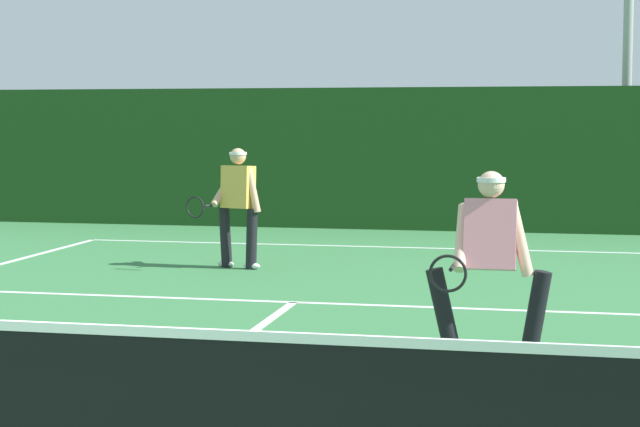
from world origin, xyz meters
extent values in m
cube|color=white|center=(0.00, 11.72, 0.00)|extent=(9.46, 0.10, 0.01)
cube|color=white|center=(0.00, 6.40, 0.00)|extent=(7.71, 0.10, 0.01)
cube|color=white|center=(0.00, 3.20, 0.00)|extent=(0.10, 6.40, 0.01)
cube|color=black|center=(0.00, 0.00, 0.47)|extent=(10.19, 0.02, 0.94)
cube|color=white|center=(0.00, 0.00, 0.96)|extent=(10.19, 0.03, 0.05)
cylinder|color=black|center=(2.63, 3.71, 0.40)|extent=(0.27, 0.15, 0.82)
cylinder|color=black|center=(1.91, 3.72, 0.40)|extent=(0.32, 0.15, 0.82)
ellipsoid|color=white|center=(2.63, 3.71, 0.04)|extent=(0.26, 0.11, 0.09)
ellipsoid|color=white|center=(1.91, 3.72, 0.04)|extent=(0.26, 0.11, 0.09)
cube|color=pink|center=(2.27, 3.72, 1.09)|extent=(0.42, 0.33, 0.60)
cylinder|color=beige|center=(2.50, 3.72, 1.06)|extent=(0.24, 0.10, 0.62)
cylinder|color=beige|center=(2.04, 3.72, 1.06)|extent=(0.10, 0.46, 0.54)
sphere|color=beige|center=(2.27, 3.72, 1.49)|extent=(0.22, 0.22, 0.22)
cylinder|color=white|center=(2.27, 3.72, 1.53)|extent=(0.24, 0.24, 0.04)
cylinder|color=black|center=(1.99, 3.47, 0.85)|extent=(0.04, 0.26, 0.03)
torus|color=black|center=(1.98, 3.13, 0.85)|extent=(0.29, 0.03, 0.29)
cylinder|color=black|center=(-1.16, 8.86, 0.41)|extent=(0.21, 0.19, 0.83)
cylinder|color=black|center=(-1.57, 9.00, 0.41)|extent=(0.23, 0.20, 0.83)
ellipsoid|color=white|center=(-1.16, 8.86, 0.04)|extent=(0.28, 0.19, 0.09)
ellipsoid|color=white|center=(-1.57, 9.00, 0.04)|extent=(0.28, 0.19, 0.09)
cube|color=#E5B24C|center=(-1.36, 8.93, 1.11)|extent=(0.48, 0.37, 0.59)
cylinder|color=tan|center=(-1.14, 8.86, 1.08)|extent=(0.26, 0.17, 0.63)
cylinder|color=tan|center=(-1.59, 9.00, 1.08)|extent=(0.26, 0.54, 0.49)
sphere|color=tan|center=(-1.36, 8.93, 1.52)|extent=(0.22, 0.22, 0.22)
cylinder|color=white|center=(-1.36, 8.93, 1.56)|extent=(0.30, 0.30, 0.04)
cylinder|color=black|center=(-1.71, 8.78, 0.86)|extent=(0.11, 0.26, 0.03)
torus|color=black|center=(-1.82, 8.46, 0.86)|extent=(0.29, 0.11, 0.29)
sphere|color=#D1E033|center=(0.14, 4.46, 0.03)|extent=(0.07, 0.07, 0.07)
cube|color=#1C4319|center=(0.00, 14.43, 1.30)|extent=(20.11, 0.12, 2.61)
cylinder|color=#9EA39E|center=(4.17, 15.74, 3.12)|extent=(0.18, 0.18, 6.25)
camera|label=1|loc=(2.68, -4.91, 2.01)|focal=59.77mm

